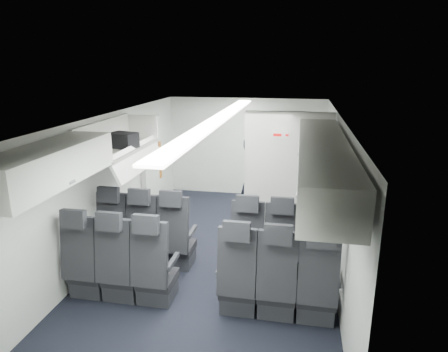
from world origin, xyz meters
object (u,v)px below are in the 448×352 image
(galley_unit, at_px, (289,158))
(carry_on_bag, at_px, (124,140))
(flight_attendant, at_px, (251,179))
(seat_row_front, at_px, (212,244))
(boarding_door, at_px, (152,165))
(seat_row_mid, at_px, (196,277))

(galley_unit, relative_size, carry_on_bag, 5.02)
(flight_attendant, bearing_deg, galley_unit, -52.68)
(seat_row_front, bearing_deg, galley_unit, 73.72)
(flight_attendant, relative_size, carry_on_bag, 4.11)
(carry_on_bag, bearing_deg, seat_row_front, 2.02)
(carry_on_bag, bearing_deg, boarding_door, 113.80)
(galley_unit, distance_m, boarding_door, 2.84)
(seat_row_front, bearing_deg, boarding_door, 128.16)
(seat_row_mid, xyz_separation_m, galley_unit, (0.95, 4.15, 0.55))
(seat_row_front, height_order, galley_unit, galley_unit)
(seat_row_mid, bearing_deg, carry_on_bag, 138.32)
(boarding_door, height_order, flight_attendant, boarding_door)
(galley_unit, distance_m, flight_attendant, 1.34)
(galley_unit, relative_size, flight_attendant, 1.22)
(carry_on_bag, bearing_deg, flight_attendant, 61.84)
(seat_row_mid, xyz_separation_m, boarding_door, (-1.64, 2.99, 0.55))
(seat_row_front, xyz_separation_m, carry_on_bag, (-1.38, 0.33, 1.39))
(boarding_door, bearing_deg, carry_on_bag, -81.57)
(boarding_door, bearing_deg, seat_row_mid, -61.23)
(seat_row_front, distance_m, carry_on_bag, 1.98)
(galley_unit, xyz_separation_m, carry_on_bag, (-2.33, -2.93, 0.84))
(boarding_door, height_order, carry_on_bag, carry_on_bag)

